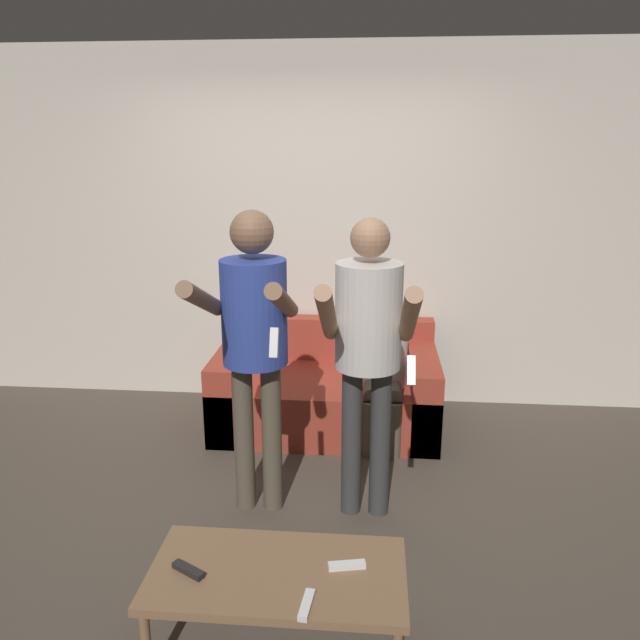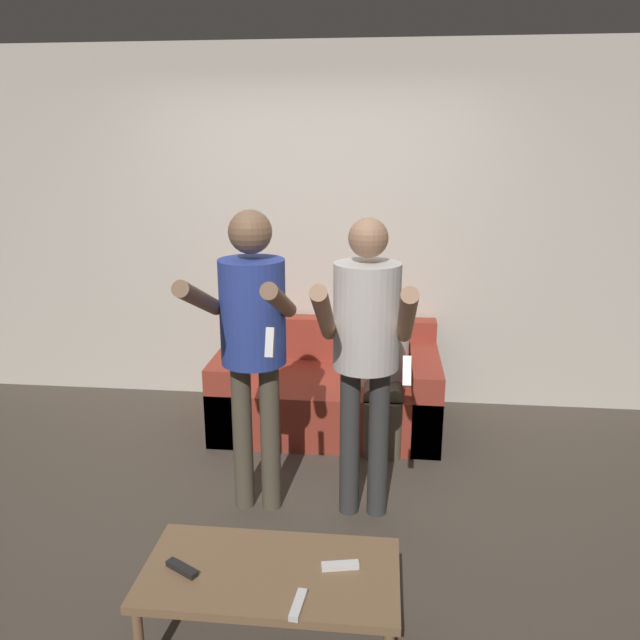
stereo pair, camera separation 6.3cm
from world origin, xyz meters
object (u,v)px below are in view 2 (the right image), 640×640
Objects in this scene: person_seated at (384,355)px; remote_far at (340,566)px; couch at (328,391)px; remote_mid at (182,568)px; person_standing_left at (252,329)px; remote_near at (298,605)px; person_standing_right at (366,337)px; coffee_table at (271,578)px.

person_seated is 1.92m from remote_far.
couch reaches higher than remote_mid.
person_seated is 7.65× the size of remote_mid.
person_standing_left is 10.98× the size of remote_near.
remote_far is at bearing -83.53° from couch.
remote_near is (-0.19, -1.19, -0.65)m from person_standing_right.
couch is 0.94× the size of person_standing_left.
remote_mid is (-0.35, -0.04, 0.05)m from coffee_table.
person_seated is (0.40, -0.22, 0.37)m from couch.
person_standing_left reaches higher than person_standing_right.
remote_far is at bearing 7.53° from remote_mid.
person_standing_right reaches higher than remote_far.
person_standing_right reaches higher than couch.
coffee_table is at bearing -171.86° from remote_far.
couch is at bearing 92.52° from remote_near.
coffee_table is at bearing 7.06° from remote_mid.
person_standing_left reaches higher than remote_mid.
person_standing_left reaches higher than coffee_table.
person_standing_right is at bearing -75.53° from couch.
remote_mid is (-0.78, -1.98, -0.23)m from person_seated.
person_standing_left is (-0.30, -1.15, 0.81)m from couch.
person_seated is at bearing 82.11° from remote_near.
remote_mid is at bearing -99.85° from couch.
person_standing_left reaches higher than remote_near.
person_seated is at bearing 85.21° from remote_far.
person_seated is 7.41× the size of remote_near.
couch is 1.39× the size of person_seated.
person_seated is at bearing -28.38° from couch.
couch is 1.43m from person_standing_right.
person_standing_left is 1.29m from remote_far.
remote_far is (0.27, 0.04, 0.05)m from coffee_table.
couch is 10.64× the size of remote_mid.
person_seated is 7.35× the size of remote_far.
remote_mid is 0.96× the size of remote_far.
remote_mid is at bearing -123.13° from person_standing_right.
person_standing_right is 10.77× the size of remote_near.
coffee_table is at bearing -108.41° from person_standing_right.
couch is 0.59m from person_seated.
person_seated is at bearing 53.43° from person_standing_left.
couch is at bearing 151.62° from person_seated.
remote_near is at bearing -97.89° from person_seated.
person_standing_left is 1.43m from remote_near.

